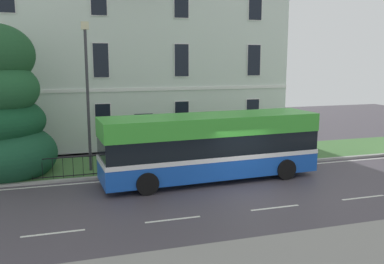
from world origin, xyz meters
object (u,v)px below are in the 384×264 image
georgian_townhouse (128,37)px  single_decker_bus (211,146)px  evergreen_tree (0,115)px  street_lamp_post (87,88)px

georgian_townhouse → single_decker_bus: bearing=-81.5°
georgian_townhouse → single_decker_bus: (1.84, -12.27, -5.46)m
evergreen_tree → street_lamp_post: (4.02, -0.72, 1.25)m
georgian_townhouse → evergreen_tree: (-7.46, -8.64, -4.11)m
georgian_townhouse → single_decker_bus: 13.56m
georgian_townhouse → evergreen_tree: size_ratio=2.56×
single_decker_bus → street_lamp_post: 6.56m
georgian_townhouse → street_lamp_post: (-3.44, -9.36, -2.86)m
evergreen_tree → single_decker_bus: bearing=-21.3°
single_decker_bus → street_lamp_post: size_ratio=1.43×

